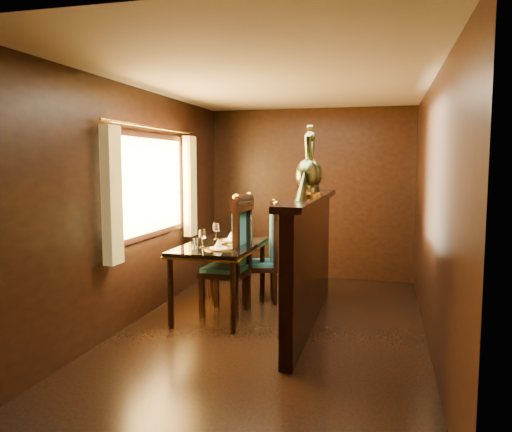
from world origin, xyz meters
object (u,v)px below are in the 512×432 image
(chair_right, at_px, (268,248))
(peacock_left, at_px, (307,161))
(chair_left, at_px, (236,251))
(dining_table, at_px, (220,251))
(peacock_right, at_px, (312,161))

(chair_right, bearing_deg, peacock_left, -75.79)
(chair_left, distance_m, peacock_left, 1.38)
(dining_table, bearing_deg, peacock_right, -0.80)
(peacock_right, bearing_deg, chair_left, 176.82)
(dining_table, xyz_separation_m, chair_right, (0.40, 0.65, -0.06))
(dining_table, relative_size, peacock_left, 1.86)
(dining_table, xyz_separation_m, chair_left, (0.18, 0.03, -0.00))
(chair_right, relative_size, peacock_right, 1.75)
(chair_right, height_order, peacock_right, peacock_right)
(dining_table, bearing_deg, chair_right, 58.70)
(dining_table, distance_m, chair_left, 0.18)
(chair_left, distance_m, chair_right, 0.67)
(chair_right, bearing_deg, dining_table, -138.88)
(chair_left, height_order, peacock_left, peacock_left)
(chair_right, distance_m, peacock_left, 1.60)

